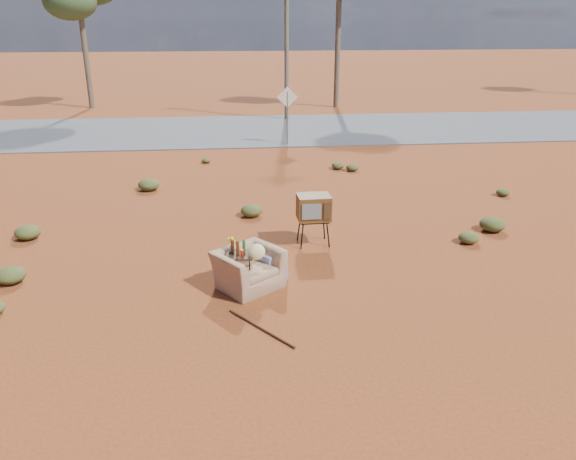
{
  "coord_description": "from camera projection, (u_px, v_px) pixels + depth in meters",
  "views": [
    {
      "loc": [
        -0.56,
        -9.15,
        4.71
      ],
      "look_at": [
        0.43,
        0.9,
        0.8
      ],
      "focal_mm": 35.0,
      "sensor_mm": 36.0,
      "label": 1
    }
  ],
  "objects": [
    {
      "name": "side_table",
      "position": [
        237.0,
        252.0,
        10.1
      ],
      "size": [
        0.47,
        0.47,
        0.94
      ],
      "rotation": [
        0.0,
        0.0,
        -0.03
      ],
      "color": "#3A2215",
      "rests_on": "ground"
    },
    {
      "name": "scrub_patch",
      "position": [
        225.0,
        206.0,
        14.21
      ],
      "size": [
        17.49,
        8.07,
        0.33
      ],
      "color": "#4A4F22",
      "rests_on": "ground"
    },
    {
      "name": "utility_pole_center",
      "position": [
        287.0,
        27.0,
        25.18
      ],
      "size": [
        1.4,
        0.2,
        8.0
      ],
      "color": "brown",
      "rests_on": "ground"
    },
    {
      "name": "highway",
      "position": [
        246.0,
        130.0,
        24.16
      ],
      "size": [
        140.0,
        7.0,
        0.04
      ],
      "primitive_type": "cube",
      "color": "#565659",
      "rests_on": "ground"
    },
    {
      "name": "ground",
      "position": [
        269.0,
        289.0,
        10.24
      ],
      "size": [
        140.0,
        140.0,
        0.0
      ],
      "primitive_type": "plane",
      "color": "brown",
      "rests_on": "ground"
    },
    {
      "name": "rusty_bar",
      "position": [
        261.0,
        328.0,
        8.95
      ],
      "size": [
        1.0,
        1.25,
        0.04
      ],
      "primitive_type": "cylinder",
      "rotation": [
        0.0,
        1.57,
        -0.9
      ],
      "color": "#502515",
      "rests_on": "ground"
    },
    {
      "name": "armchair",
      "position": [
        252.0,
        263.0,
        10.26
      ],
      "size": [
        1.41,
        1.43,
        0.96
      ],
      "rotation": [
        0.0,
        0.0,
        0.64
      ],
      "color": "#9A7354",
      "rests_on": "ground"
    },
    {
      "name": "tv_unit",
      "position": [
        314.0,
        208.0,
        11.97
      ],
      "size": [
        0.71,
        0.58,
        1.11
      ],
      "rotation": [
        0.0,
        0.0,
        0.04
      ],
      "color": "black",
      "rests_on": "ground"
    },
    {
      "name": "road_sign",
      "position": [
        287.0,
        105.0,
        20.98
      ],
      "size": [
        0.78,
        0.06,
        2.19
      ],
      "color": "brown",
      "rests_on": "ground"
    }
  ]
}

